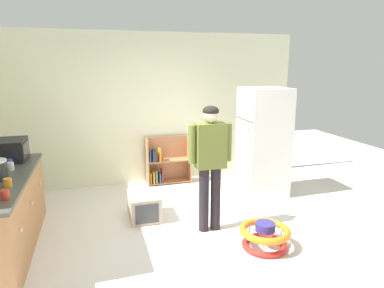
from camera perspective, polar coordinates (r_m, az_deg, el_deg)
The scene contains 13 objects.
ground_plane at distance 4.55m, azimuth 0.29°, elevation -15.10°, with size 12.00×12.00×0.00m, color silver.
back_wall at distance 6.33m, azimuth -5.64°, elevation 5.76°, with size 5.20×0.06×2.70m, color #E7E7C4.
kitchen_counter at distance 4.61m, azimuth -28.66°, elevation -10.21°, with size 0.65×2.14×0.90m.
refrigerator at distance 5.81m, azimuth 11.69°, elevation 0.30°, with size 0.73×0.68×1.78m.
bookshelf at distance 6.37m, azimuth -4.39°, elevation -3.20°, with size 0.80×0.28×0.85m.
standing_person at distance 4.39m, azimuth 3.02°, elevation -2.26°, with size 0.57×0.22×1.65m.
baby_walker at distance 4.33m, azimuth 11.92°, elevation -14.56°, with size 0.60×0.60×0.32m.
pet_carrier at distance 5.02m, azimuth -7.89°, elevation -10.12°, with size 0.42×0.55×0.36m.
microwave at distance 5.15m, azimuth -27.65°, elevation -0.87°, with size 0.37×0.48×0.28m.
red_cup at distance 3.72m, azimuth -28.49°, elevation -7.39°, with size 0.08×0.08×0.10m, color red.
white_cup at distance 4.70m, azimuth -27.75°, elevation -3.27°, with size 0.08×0.08×0.10m, color white.
blue_cup at distance 4.85m, azimuth -27.92°, elevation -2.82°, with size 0.08×0.08×0.10m, color blue.
orange_cup at distance 4.07m, azimuth -28.10°, elevation -5.67°, with size 0.08×0.08×0.10m, color orange.
Camera 1 is at (-1.13, -3.85, 2.14)m, focal length 32.34 mm.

